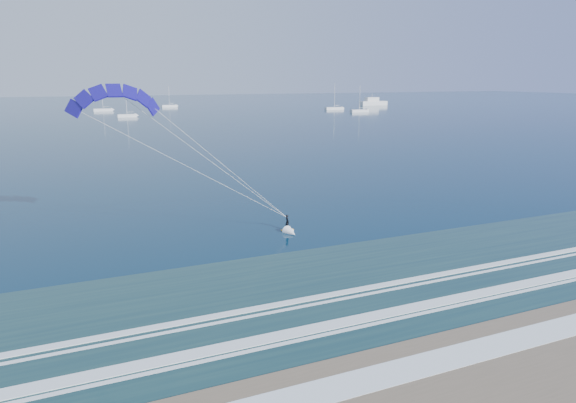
# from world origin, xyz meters

# --- Properties ---
(ground) EXTENTS (900.00, 900.00, 0.00)m
(ground) POSITION_xyz_m (0.00, 0.00, 0.00)
(ground) COLOR #082D47
(ground) RESTS_ON ground
(kitesurfer_rig) EXTENTS (21.36, 4.77, 15.41)m
(kitesurfer_rig) POSITION_xyz_m (-8.42, 23.74, 7.89)
(kitesurfer_rig) COLOR orange
(kitesurfer_rig) RESTS_ON ground
(motor_yacht) EXTENTS (15.88, 4.23, 6.45)m
(motor_yacht) POSITION_xyz_m (139.21, 226.64, 1.73)
(motor_yacht) COLOR silver
(motor_yacht) RESTS_ON ground
(sailboat_2) EXTENTS (8.44, 2.40, 11.42)m
(sailboat_2) POSITION_xyz_m (-2.29, 232.02, 0.68)
(sailboat_2) COLOR silver
(sailboat_2) RESTS_ON ground
(sailboat_3) EXTENTS (7.28, 2.40, 10.30)m
(sailboat_3) POSITION_xyz_m (3.35, 189.10, 0.67)
(sailboat_3) COLOR silver
(sailboat_3) RESTS_ON ground
(sailboat_4) EXTENTS (7.90, 2.40, 10.85)m
(sailboat_4) POSITION_xyz_m (31.93, 252.96, 0.68)
(sailboat_4) COLOR silver
(sailboat_4) RESTS_ON ground
(sailboat_5) EXTENTS (9.38, 2.40, 12.72)m
(sailboat_5) POSITION_xyz_m (100.42, 200.11, 0.69)
(sailboat_5) COLOR silver
(sailboat_5) RESTS_ON ground
(sailboat_6) EXTENTS (8.53, 2.40, 11.58)m
(sailboat_6) POSITION_xyz_m (101.40, 178.73, 0.68)
(sailboat_6) COLOR silver
(sailboat_6) RESTS_ON ground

